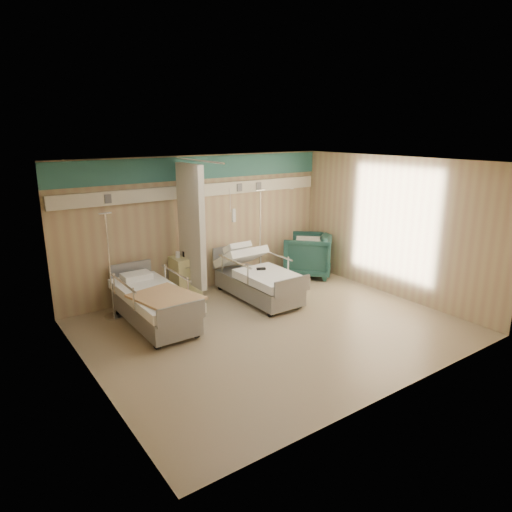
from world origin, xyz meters
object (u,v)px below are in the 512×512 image
(bed_right, at_px, (258,284))
(visitor_armchair, at_px, (308,255))
(bed_left, at_px, (154,308))
(bedside_cabinet, at_px, (185,277))
(iv_stand_left, at_px, (113,297))
(iv_stand_right, at_px, (260,262))

(bed_right, xyz_separation_m, visitor_armchair, (1.85, 0.60, 0.17))
(bed_left, relative_size, bedside_cabinet, 2.54)
(iv_stand_left, bearing_deg, visitor_armchair, -1.85)
(visitor_armchair, relative_size, iv_stand_right, 0.52)
(iv_stand_left, bearing_deg, bedside_cabinet, 5.74)
(bed_right, distance_m, bed_left, 2.20)
(visitor_armchair, xyz_separation_m, iv_stand_right, (-1.12, 0.35, -0.06))
(bed_left, distance_m, visitor_armchair, 4.10)
(bed_left, relative_size, iv_stand_right, 1.06)
(bed_right, height_order, iv_stand_right, iv_stand_right)
(iv_stand_left, bearing_deg, iv_stand_right, 3.38)
(bed_right, bearing_deg, iv_stand_right, 52.23)
(bedside_cabinet, distance_m, iv_stand_right, 1.89)
(bed_left, bearing_deg, visitor_armchair, 8.43)
(bed_right, relative_size, iv_stand_left, 1.12)
(bedside_cabinet, bearing_deg, bed_right, -38.05)
(iv_stand_right, xyz_separation_m, iv_stand_left, (-3.41, -0.20, -0.02))
(bedside_cabinet, relative_size, iv_stand_left, 0.44)
(bed_right, xyz_separation_m, bedside_cabinet, (-1.15, 0.90, 0.11))
(visitor_armchair, height_order, iv_stand_right, iv_stand_right)
(bed_left, xyz_separation_m, visitor_armchair, (4.05, 0.60, 0.17))
(bed_left, relative_size, iv_stand_left, 1.12)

